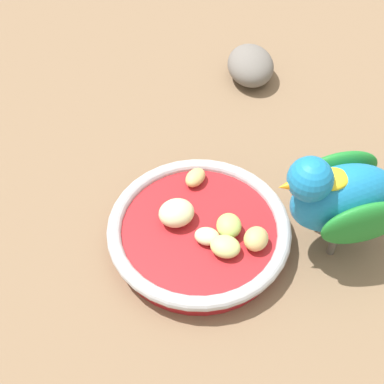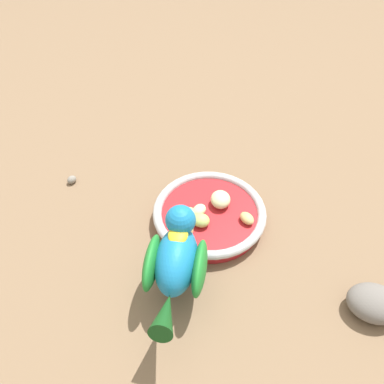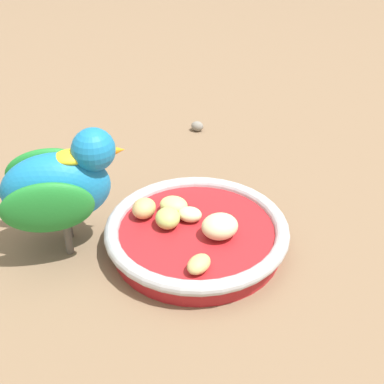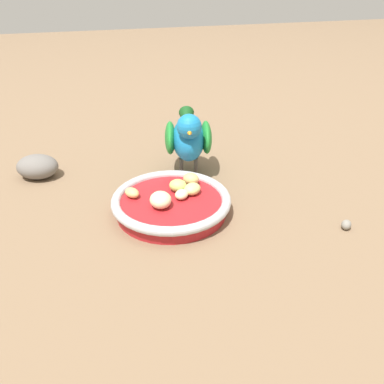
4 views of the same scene
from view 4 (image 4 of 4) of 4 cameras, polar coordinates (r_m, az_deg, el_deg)
ground_plane at (r=0.71m, az=-1.91°, el=-1.54°), size 4.00×4.00×0.00m
feeding_bowl at (r=0.68m, az=-2.87°, el=-1.57°), size 0.20×0.20×0.03m
apple_piece_0 at (r=0.67m, az=-1.66°, el=-0.35°), size 0.03×0.03×0.01m
apple_piece_1 at (r=0.72m, az=-0.15°, el=1.81°), size 0.04×0.04×0.02m
apple_piece_2 at (r=0.68m, az=-8.21°, el=-0.28°), size 0.03×0.03×0.02m
apple_piece_3 at (r=0.69m, az=0.04°, el=0.44°), size 0.04×0.04×0.02m
apple_piece_4 at (r=0.65m, az=-4.36°, el=-1.08°), size 0.04×0.04×0.02m
apple_piece_5 at (r=0.70m, az=-2.21°, el=0.90°), size 0.04×0.04×0.02m
parrot at (r=0.78m, az=-0.51°, el=7.74°), size 0.19×0.11×0.14m
rock_large at (r=0.84m, az=-20.53°, el=3.30°), size 0.09×0.10×0.04m
pebble_0 at (r=0.69m, az=20.50°, el=-4.25°), size 0.02×0.02×0.02m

